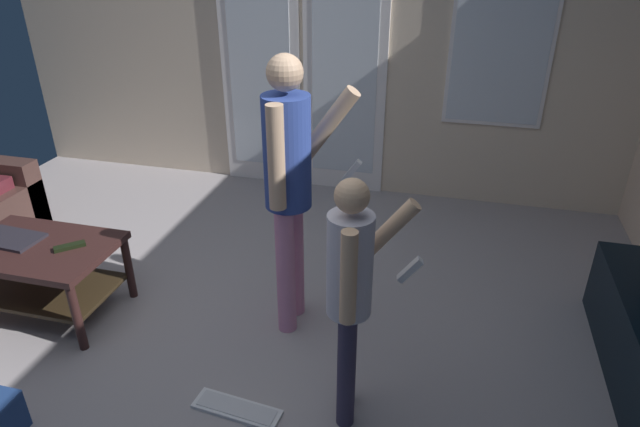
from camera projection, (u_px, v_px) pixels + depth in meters
The scene contains 8 objects.
ground_plane at pixel (198, 348), 3.06m from camera, with size 5.40×4.76×0.02m, color #9C9496.
wall_back_with_doors at pixel (313, 33), 4.45m from camera, with size 5.40×0.09×2.75m.
coffee_table at pixel (42, 264), 3.20m from camera, with size 0.86×0.58×0.46m.
person_adult at pixel (290, 176), 2.85m from camera, with size 0.49×0.42×1.56m.
person_child at pixel (351, 286), 2.31m from camera, with size 0.39×0.37×1.23m.
loose_keyboard at pixel (237, 409), 2.64m from camera, with size 0.45×0.17×0.02m.
laptop_closed at pixel (10, 239), 3.20m from camera, with size 0.36×0.22×0.02m, color #26232B.
tv_remote_black at pixel (70, 246), 3.12m from camera, with size 0.17×0.05×0.02m, color black.
Camera 1 is at (1.26, -2.13, 2.07)m, focal length 30.62 mm.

